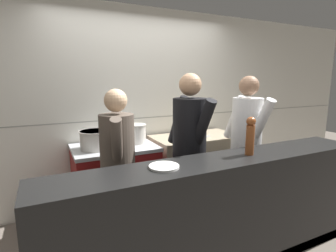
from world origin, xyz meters
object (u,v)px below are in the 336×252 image
oven_range (115,182)px  plated_dish_main (164,167)px  sauce_pot (136,133)px  stock_pot (95,139)px  chef_sous (189,147)px  chef_line (246,141)px  chef_head_cook (118,164)px  chefs_knife (201,138)px  pepper_mill (250,135)px

oven_range → plated_dish_main: (0.08, -1.23, 0.56)m
sauce_pot → stock_pot: bearing=-171.0°
chef_sous → sauce_pot: bearing=110.6°
sauce_pot → chef_line: size_ratio=0.15×
oven_range → chef_head_cook: size_ratio=0.60×
stock_pot → chefs_knife: 1.34m
sauce_pot → pepper_mill: (0.64, -1.27, 0.17)m
oven_range → chefs_knife: size_ratio=2.94×
pepper_mill → chef_line: bearing=49.7°
chefs_knife → chef_head_cook: (-1.24, -0.48, -0.03)m
chefs_knife → chef_line: size_ratio=0.19×
pepper_mill → plated_dish_main: bearing=179.1°
oven_range → chefs_knife: chefs_knife is taller
sauce_pot → pepper_mill: size_ratio=0.75×
stock_pot → chef_line: 1.74m
sauce_pot → chefs_knife: sauce_pot is taller
chef_head_cook → chef_line: (1.53, -0.03, 0.07)m
stock_pot → plated_dish_main: (0.30, -1.18, 0.00)m
pepper_mill → chef_line: (0.48, 0.57, -0.23)m
oven_range → sauce_pot: bearing=6.0°
pepper_mill → chef_line: 0.78m
sauce_pot → pepper_mill: bearing=-63.2°
chefs_knife → pepper_mill: bearing=-99.9°
stock_pot → sauce_pot: bearing=9.0°
stock_pot → chef_sous: (0.86, -0.62, -0.04)m
sauce_pot → chef_line: (1.12, -0.70, -0.07)m
oven_range → pepper_mill: bearing=-53.4°
stock_pot → oven_range: bearing=12.7°
pepper_mill → chef_line: size_ratio=0.20×
stock_pot → sauce_pot: (0.51, 0.08, 0.01)m
chef_head_cook → oven_range: bearing=94.1°
sauce_pot → plated_dish_main: size_ratio=1.09×
sauce_pot → chef_head_cook: bearing=-121.4°
oven_range → chef_sous: chef_sous is taller
chef_head_cook → chef_line: 1.53m
chef_head_cook → chef_line: bearing=14.2°
chefs_knife → plated_dish_main: bearing=-134.1°
stock_pot → pepper_mill: pepper_mill is taller
chef_line → plated_dish_main: bearing=-160.1°
plated_dish_main → pepper_mill: bearing=-0.9°
plated_dish_main → chef_head_cook: (-0.21, 0.59, -0.13)m
chef_sous → chefs_knife: bearing=40.4°
stock_pot → pepper_mill: bearing=-46.1°
oven_range → chefs_knife: 1.22m
chefs_knife → chef_head_cook: bearing=-158.9°
oven_range → chef_line: chef_line is taller
chef_sous → chef_line: (0.77, -0.01, -0.01)m
plated_dish_main → chef_head_cook: bearing=109.5°
chef_line → sauce_pot: bearing=145.1°
chef_sous → chef_head_cook: bearing=171.7°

